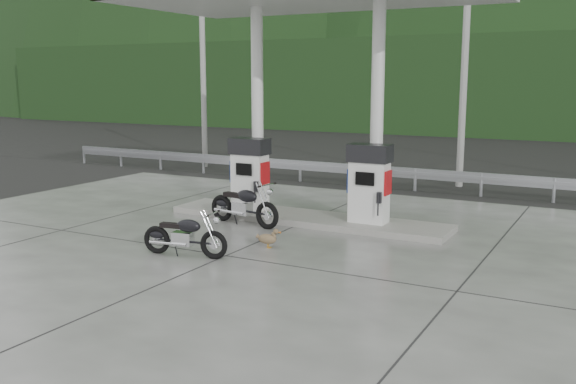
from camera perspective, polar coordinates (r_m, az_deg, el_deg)
The scene contains 16 objects.
ground at distance 13.46m, azimuth -3.15°, elevation -4.75°, with size 160.00×160.00×0.00m, color black.
forecourt_apron at distance 13.46m, azimuth -3.15°, elevation -4.70°, with size 18.00×14.00×0.02m, color #60605B.
pump_island at distance 15.56m, azimuth 1.65°, elevation -2.34°, with size 7.00×1.40×0.15m, color gray.
gas_pump_left at distance 16.16m, azimuth -3.42°, elevation 1.62°, with size 0.95×0.55×1.80m, color white, non-canonical shape.
gas_pump_right at distance 14.75m, azimuth 7.23°, elevation 0.75°, with size 0.95×0.55×1.80m, color white, non-canonical shape.
canopy_column_left at distance 16.34m, azimuth -2.73°, elevation 7.36°, with size 0.30×0.30×5.00m, color white.
canopy_column_right at distance 14.95m, azimuth 7.92°, elevation 7.03°, with size 0.30×0.30×5.00m, color white.
guardrail at distance 20.45m, azimuth 8.59°, elevation 2.28°, with size 26.00×0.16×1.42m, color #9D9EA4, non-canonical shape.
road at distance 23.84m, azimuth 11.40°, elevation 1.58°, with size 60.00×7.00×0.01m, color black.
utility_pole_a at distance 25.37m, azimuth -7.57°, elevation 11.24°, with size 0.22×0.22×8.00m, color #979791.
utility_pole_b at distance 21.15m, azimuth 15.45°, elevation 11.23°, with size 0.22×0.22×8.00m, color #979791.
tree_band at distance 41.65m, azimuth 19.12°, elevation 8.91°, with size 80.00×6.00×6.00m, color black.
forested_hills at distance 71.50m, azimuth 22.95°, elevation 6.51°, with size 100.00×40.00×140.00m, color black, non-canonical shape.
motorcycle_left at distance 15.15m, azimuth -3.95°, elevation -1.23°, with size 1.93×0.61×0.91m, color black, non-canonical shape.
motorcycle_right at distance 12.63m, azimuth -9.16°, elevation -3.90°, with size 1.68×0.53×0.79m, color black, non-canonical shape.
duck at distance 13.15m, azimuth -1.86°, elevation -4.21°, with size 0.49×0.14×0.35m, color brown, non-canonical shape.
Camera 1 is at (6.81, -11.09, 3.43)m, focal length 40.00 mm.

